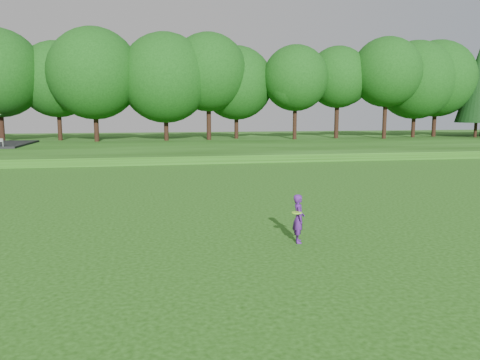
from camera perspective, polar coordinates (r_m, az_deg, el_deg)
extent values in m
plane|color=#19400C|center=(14.83, -8.79, -6.69)|extent=(140.00, 140.00, 0.00)
cube|color=#19400C|center=(48.44, -10.15, 4.15)|extent=(130.00, 30.00, 0.60)
cube|color=gray|center=(34.53, -9.90, 1.99)|extent=(130.00, 1.60, 0.04)
imported|color=#4F1B7C|center=(13.85, 7.16, -4.68)|extent=(0.43, 0.58, 1.43)
cylinder|color=#96FF28|center=(13.53, 6.94, -3.98)|extent=(0.29, 0.29, 0.03)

